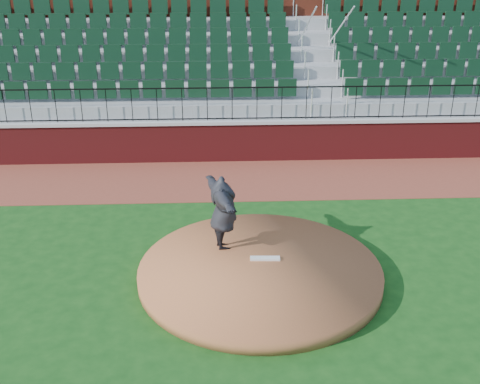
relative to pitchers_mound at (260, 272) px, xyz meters
name	(u,v)px	position (x,y,z in m)	size (l,w,h in m)	color
ground	(243,279)	(-0.35, -0.03, -0.12)	(90.00, 90.00, 0.00)	#124012
warning_track	(234,179)	(-0.35, 5.37, -0.12)	(34.00, 3.20, 0.01)	brown
field_wall	(232,142)	(-0.35, 6.97, 0.47)	(34.00, 0.35, 1.20)	maroon
wall_cap	(232,121)	(-0.35, 6.97, 1.12)	(34.00, 0.45, 0.10)	#B7B7B7
wall_railing	(232,104)	(-0.35, 6.97, 1.67)	(34.00, 0.05, 1.00)	black
seating_stands	(230,69)	(-0.35, 9.70, 2.18)	(34.00, 5.10, 4.60)	gray
concourse_wall	(227,41)	(-0.35, 12.50, 2.62)	(34.00, 0.50, 5.50)	maroon
pitchers_mound	(260,272)	(0.00, 0.00, 0.00)	(5.02, 5.02, 0.25)	brown
pitching_rubber	(265,258)	(0.13, 0.31, 0.15)	(0.63, 0.16, 0.04)	silver
pitcher	(223,212)	(-0.73, 0.87, 0.97)	(2.07, 0.56, 1.68)	black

